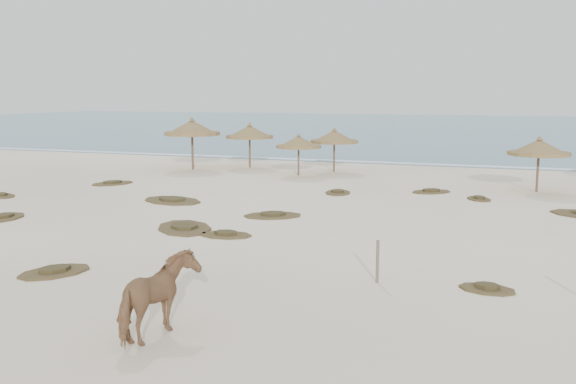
% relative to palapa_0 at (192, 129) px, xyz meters
% --- Properties ---
extents(ground, '(160.00, 160.00, 0.00)m').
position_rel_palapa_0_xyz_m(ground, '(10.85, -18.20, -2.50)').
color(ground, white).
rests_on(ground, ground).
extents(ocean, '(200.00, 100.00, 0.01)m').
position_rel_palapa_0_xyz_m(ocean, '(10.85, 56.80, -2.49)').
color(ocean, '#2B5D83').
rests_on(ocean, ground).
extents(foam_line, '(70.00, 0.60, 0.01)m').
position_rel_palapa_0_xyz_m(foam_line, '(10.85, 7.80, -2.49)').
color(foam_line, silver).
rests_on(foam_line, ground).
extents(palapa_0, '(4.37, 4.37, 3.22)m').
position_rel_palapa_0_xyz_m(palapa_0, '(0.00, 0.00, 0.00)').
color(palapa_0, brown).
rests_on(palapa_0, ground).
extents(palapa_1, '(3.97, 3.97, 2.83)m').
position_rel_palapa_0_xyz_m(palapa_1, '(2.90, 2.16, -0.30)').
color(palapa_1, brown).
rests_on(palapa_1, ground).
extents(palapa_2, '(2.82, 2.82, 2.41)m').
position_rel_palapa_0_xyz_m(palapa_2, '(7.13, -0.60, -0.62)').
color(palapa_2, brown).
rests_on(palapa_2, ground).
extents(palapa_3, '(3.25, 3.25, 2.66)m').
position_rel_palapa_0_xyz_m(palapa_3, '(8.56, 1.69, -0.43)').
color(palapa_3, brown).
rests_on(palapa_3, ground).
extents(palapa_4, '(3.42, 3.42, 2.68)m').
position_rel_palapa_0_xyz_m(palapa_4, '(19.80, -2.45, -0.42)').
color(palapa_4, brown).
rests_on(palapa_4, ground).
extents(horse, '(0.97, 1.94, 1.60)m').
position_rel_palapa_0_xyz_m(horse, '(12.74, -24.68, -1.70)').
color(horse, brown).
rests_on(horse, ground).
extents(fence_post_near, '(0.11, 0.11, 1.08)m').
position_rel_palapa_0_xyz_m(fence_post_near, '(15.88, -19.68, -1.96)').
color(fence_post_near, '#68614E').
rests_on(fence_post_near, ground).
extents(scrub_0, '(1.74, 2.23, 0.16)m').
position_rel_palapa_0_xyz_m(scrub_0, '(0.95, -16.39, -2.45)').
color(scrub_0, brown).
rests_on(scrub_0, ground).
extents(scrub_1, '(3.44, 2.81, 0.16)m').
position_rel_palapa_0_xyz_m(scrub_1, '(4.91, -10.86, -2.45)').
color(scrub_1, brown).
rests_on(scrub_1, ground).
extents(scrub_2, '(1.85, 1.31, 0.16)m').
position_rel_palapa_0_xyz_m(scrub_2, '(10.07, -16.22, -2.45)').
color(scrub_2, brown).
rests_on(scrub_2, ground).
extents(scrub_3, '(2.66, 2.35, 0.16)m').
position_rel_palapa_0_xyz_m(scrub_3, '(10.28, -12.55, -2.45)').
color(scrub_3, brown).
rests_on(scrub_3, ground).
extents(scrub_6, '(2.27, 2.66, 0.16)m').
position_rel_palapa_0_xyz_m(scrub_6, '(-0.74, -7.22, -2.45)').
color(scrub_6, brown).
rests_on(scrub_6, ground).
extents(scrub_7, '(2.31, 2.25, 0.16)m').
position_rel_palapa_0_xyz_m(scrub_7, '(15.12, -4.40, -2.45)').
color(scrub_7, brown).
rests_on(scrub_7, ground).
extents(scrub_8, '(2.12, 1.85, 0.16)m').
position_rel_palapa_0_xyz_m(scrub_8, '(-3.10, -12.43, -2.45)').
color(scrub_8, brown).
rests_on(scrub_8, ground).
extents(scrub_9, '(3.17, 3.29, 0.16)m').
position_rel_palapa_0_xyz_m(scrub_9, '(8.24, -15.72, -2.45)').
color(scrub_9, brown).
rests_on(scrub_9, ground).
extents(scrub_10, '(1.48, 1.72, 0.16)m').
position_rel_palapa_0_xyz_m(scrub_10, '(17.39, -5.80, -2.45)').
color(scrub_10, brown).
rests_on(scrub_10, ground).
extents(scrub_11, '(1.98, 2.25, 0.16)m').
position_rel_palapa_0_xyz_m(scrub_11, '(7.80, -21.76, -2.45)').
color(scrub_11, brown).
rests_on(scrub_11, ground).
extents(scrub_12, '(1.44, 1.04, 0.16)m').
position_rel_palapa_0_xyz_m(scrub_12, '(18.48, -19.40, -2.45)').
color(scrub_12, brown).
rests_on(scrub_12, ground).
extents(scrub_13, '(1.49, 2.00, 0.16)m').
position_rel_palapa_0_xyz_m(scrub_13, '(11.05, -6.20, -2.45)').
color(scrub_13, brown).
rests_on(scrub_13, ground).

